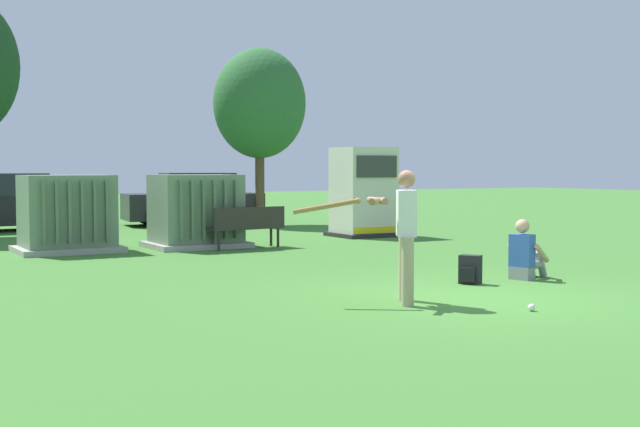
# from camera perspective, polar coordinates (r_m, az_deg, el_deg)

# --- Properties ---
(ground_plane) EXTENTS (96.00, 96.00, 0.00)m
(ground_plane) POSITION_cam_1_polar(r_m,az_deg,el_deg) (11.69, 10.50, -5.65)
(ground_plane) COLOR #3D752D
(transformer_west) EXTENTS (2.10, 1.70, 1.62)m
(transformer_west) POSITION_cam_1_polar(r_m,az_deg,el_deg) (18.50, -16.77, -0.07)
(transformer_west) COLOR #9E9B93
(transformer_west) RESTS_ON ground
(transformer_mid_west) EXTENTS (2.10, 1.70, 1.62)m
(transformer_mid_west) POSITION_cam_1_polar(r_m,az_deg,el_deg) (18.96, -8.41, 0.11)
(transformer_mid_west) COLOR #9E9B93
(transformer_mid_west) RESTS_ON ground
(generator_enclosure) EXTENTS (1.60, 1.40, 2.30)m
(generator_enclosure) POSITION_cam_1_polar(r_m,az_deg,el_deg) (21.78, 2.98, 1.43)
(generator_enclosure) COLOR #262626
(generator_enclosure) RESTS_ON ground
(park_bench) EXTENTS (1.84, 0.63, 0.92)m
(park_bench) POSITION_cam_1_polar(r_m,az_deg,el_deg) (18.48, -4.93, -0.74)
(park_bench) COLOR #2D2823
(park_bench) RESTS_ON ground
(batter) EXTENTS (1.49, 1.07, 1.74)m
(batter) POSITION_cam_1_polar(r_m,az_deg,el_deg) (11.00, 5.57, -1.05)
(batter) COLOR tan
(batter) RESTS_ON ground
(sports_ball) EXTENTS (0.09, 0.09, 0.09)m
(sports_ball) POSITION_cam_1_polar(r_m,az_deg,el_deg) (10.77, 14.14, -6.19)
(sports_ball) COLOR white
(sports_ball) RESTS_ON ground
(seated_spectator) EXTENTS (0.79, 0.64, 0.96)m
(seated_spectator) POSITION_cam_1_polar(r_m,az_deg,el_deg) (13.80, 13.72, -2.78)
(seated_spectator) COLOR gray
(seated_spectator) RESTS_ON ground
(backpack) EXTENTS (0.37, 0.38, 0.44)m
(backpack) POSITION_cam_1_polar(r_m,az_deg,el_deg) (13.05, 10.13, -3.79)
(backpack) COLOR black
(backpack) RESTS_ON ground
(tree_center_left) EXTENTS (2.86, 2.86, 5.47)m
(tree_center_left) POSITION_cam_1_polar(r_m,az_deg,el_deg) (26.26, -4.12, 7.42)
(tree_center_left) COLOR brown
(tree_center_left) RESTS_ON ground
(parked_car_leftmost) EXTENTS (4.23, 1.97, 1.62)m
(parked_car_leftmost) POSITION_cam_1_polar(r_m,az_deg,el_deg) (25.28, -20.77, 0.60)
(parked_car_leftmost) COLOR black
(parked_car_leftmost) RESTS_ON ground
(parked_car_left_of_center) EXTENTS (4.38, 2.32, 1.62)m
(parked_car_left_of_center) POSITION_cam_1_polar(r_m,az_deg,el_deg) (26.53, -8.54, 0.87)
(parked_car_left_of_center) COLOR black
(parked_car_left_of_center) RESTS_ON ground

